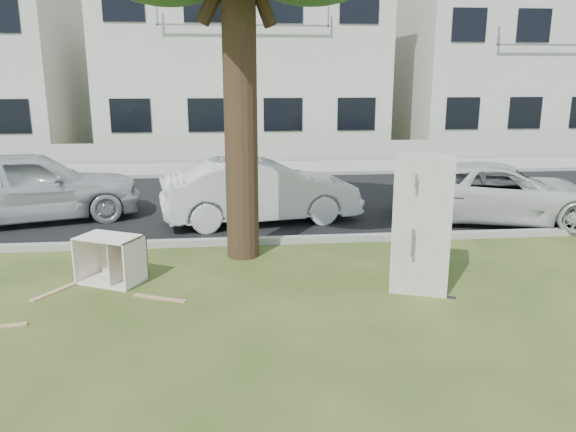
{
  "coord_description": "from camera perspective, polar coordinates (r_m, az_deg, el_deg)",
  "views": [
    {
      "loc": [
        -0.57,
        -7.39,
        3.0
      ],
      "look_at": [
        0.25,
        0.6,
        0.98
      ],
      "focal_mm": 35.0,
      "sensor_mm": 36.0,
      "label": 1
    }
  ],
  "objects": [
    {
      "name": "car_right",
      "position": [
        12.6,
        20.82,
        2.22
      ],
      "size": [
        4.75,
        3.17,
        1.21
      ],
      "primitive_type": "imported",
      "rotation": [
        0.0,
        0.0,
        1.28
      ],
      "color": "silver",
      "rests_on": "ground"
    },
    {
      "name": "townhouse_center",
      "position": [
        24.91,
        -4.69,
        15.72
      ],
      "size": [
        11.22,
        8.16,
        7.44
      ],
      "color": "beige",
      "rests_on": "ground"
    },
    {
      "name": "fridge",
      "position": [
        8.19,
        13.47,
        -0.71
      ],
      "size": [
        1.0,
        0.97,
        1.92
      ],
      "primitive_type": "cube",
      "rotation": [
        0.0,
        0.0,
        -0.37
      ],
      "color": "silver",
      "rests_on": "ground"
    },
    {
      "name": "ground",
      "position": [
        7.99,
        -1.33,
        -7.93
      ],
      "size": [
        120.0,
        120.0,
        0.0
      ],
      "primitive_type": "plane",
      "color": "#304017"
    },
    {
      "name": "sidewalk",
      "position": [
        18.64,
        -4.02,
        4.82
      ],
      "size": [
        120.0,
        2.8,
        0.01
      ],
      "primitive_type": "cube",
      "color": "gray",
      "rests_on": "ground"
    },
    {
      "name": "kerb_near",
      "position": [
        10.3,
        -2.41,
        -2.83
      ],
      "size": [
        120.0,
        0.18,
        0.12
      ],
      "primitive_type": "cube",
      "color": "gray",
      "rests_on": "ground"
    },
    {
      "name": "townhouse_right",
      "position": [
        27.89,
        21.64,
        14.02
      ],
      "size": [
        10.2,
        8.16,
        6.84
      ],
      "color": "beige",
      "rests_on": "ground"
    },
    {
      "name": "cabinet",
      "position": [
        8.73,
        -17.59,
        -4.2
      ],
      "size": [
        1.07,
        0.91,
        0.71
      ],
      "primitive_type": "cube",
      "rotation": [
        0.0,
        0.0,
        -0.46
      ],
      "color": "beige",
      "rests_on": "ground"
    },
    {
      "name": "car_center",
      "position": [
        11.7,
        -2.8,
        2.61
      ],
      "size": [
        4.27,
        2.11,
        1.35
      ],
      "primitive_type": "imported",
      "rotation": [
        0.0,
        0.0,
        1.75
      ],
      "color": "silver",
      "rests_on": "ground"
    },
    {
      "name": "kerb_far",
      "position": [
        17.21,
        -3.85,
        4.03
      ],
      "size": [
        120.0,
        0.18,
        0.12
      ],
      "primitive_type": "cube",
      "color": "gray",
      "rests_on": "ground"
    },
    {
      "name": "car_left",
      "position": [
        12.89,
        -24.84,
        2.78
      ],
      "size": [
        4.78,
        3.01,
        1.52
      ],
      "primitive_type": "imported",
      "rotation": [
        0.0,
        0.0,
        1.87
      ],
      "color": "#B4B7BB",
      "rests_on": "ground"
    },
    {
      "name": "road",
      "position": [
        13.73,
        -3.31,
        1.48
      ],
      "size": [
        120.0,
        7.0,
        0.01
      ],
      "primitive_type": "cube",
      "color": "black",
      "rests_on": "ground"
    },
    {
      "name": "plank_b",
      "position": [
        8.03,
        -12.9,
        -8.14
      ],
      "size": [
        0.76,
        0.4,
        0.02
      ],
      "primitive_type": "cube",
      "rotation": [
        0.0,
        0.0,
        -0.42
      ],
      "color": "tan",
      "rests_on": "ground"
    },
    {
      "name": "plank_c",
      "position": [
        8.72,
        -22.52,
        -7.06
      ],
      "size": [
        0.53,
        0.74,
        0.02
      ],
      "primitive_type": "cube",
      "rotation": [
        0.0,
        0.0,
        0.99
      ],
      "color": "tan",
      "rests_on": "ground"
    },
    {
      "name": "low_wall",
      "position": [
        20.17,
        -4.19,
        6.52
      ],
      "size": [
        120.0,
        0.15,
        0.7
      ],
      "primitive_type": "cube",
      "color": "gray",
      "rests_on": "ground"
    }
  ]
}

